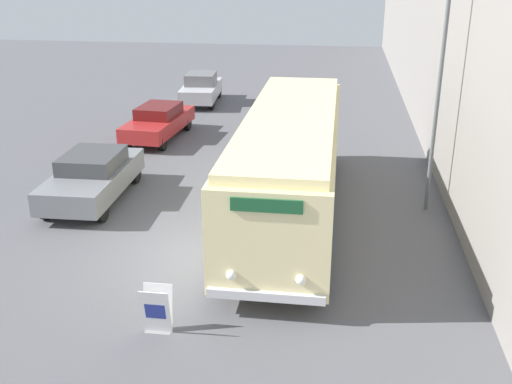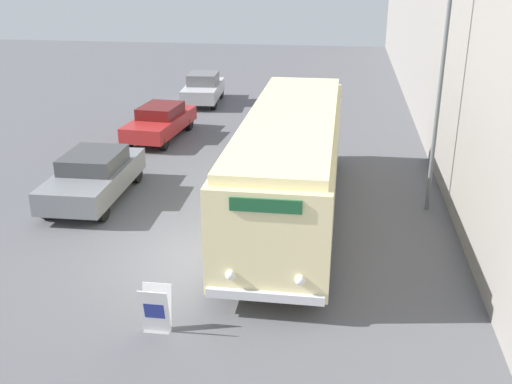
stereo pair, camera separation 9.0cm
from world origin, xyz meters
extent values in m
plane|color=#56565B|center=(0.00, 0.00, 0.00)|extent=(80.00, 80.00, 0.00)
cube|color=gray|center=(6.94, 10.00, 3.88)|extent=(0.30, 60.00, 7.75)
cylinder|color=black|center=(0.91, -1.16, 0.47)|extent=(0.28, 0.94, 0.94)
cylinder|color=black|center=(3.21, -1.16, 0.47)|extent=(0.28, 0.94, 0.94)
cylinder|color=black|center=(0.91, 7.11, 0.47)|extent=(0.28, 0.94, 0.94)
cylinder|color=black|center=(3.21, 7.11, 0.47)|extent=(0.28, 0.94, 0.94)
cube|color=beige|center=(2.06, 2.98, 1.67)|extent=(2.63, 11.07, 2.40)
cube|color=#F8E8A7|center=(2.06, 2.98, 2.99)|extent=(2.42, 10.63, 0.24)
cube|color=silver|center=(2.06, -2.62, 0.59)|extent=(2.49, 0.12, 0.20)
sphere|color=white|center=(1.34, -2.59, 1.02)|extent=(0.22, 0.22, 0.22)
sphere|color=white|center=(2.78, -2.59, 1.02)|extent=(0.22, 0.22, 0.22)
cube|color=#19512D|center=(2.06, -2.58, 2.62)|extent=(1.44, 0.06, 0.28)
cube|color=gray|center=(-0.08, -3.30, 0.00)|extent=(0.55, 0.22, 0.01)
cube|color=white|center=(-0.08, -3.39, 0.51)|extent=(0.61, 0.20, 1.02)
cube|color=white|center=(-0.08, -3.21, 0.51)|extent=(0.61, 0.20, 1.02)
cube|color=navy|center=(-0.08, -3.41, 0.54)|extent=(0.42, 0.07, 0.36)
cylinder|color=#595E60|center=(6.15, 4.08, 3.73)|extent=(0.12, 0.12, 7.46)
cylinder|color=black|center=(-4.96, 1.76, 0.33)|extent=(0.22, 0.66, 0.66)
cylinder|color=black|center=(-3.28, 1.80, 0.33)|extent=(0.22, 0.66, 0.66)
cylinder|color=black|center=(-5.04, 4.99, 0.33)|extent=(0.22, 0.66, 0.66)
cylinder|color=black|center=(-3.36, 5.03, 0.33)|extent=(0.22, 0.66, 0.66)
cube|color=slate|center=(-4.16, 3.40, 0.67)|extent=(2.05, 4.68, 0.69)
cube|color=#3F4043|center=(-4.16, 3.51, 1.26)|extent=(1.70, 2.12, 0.48)
cylinder|color=black|center=(-4.97, 8.84, 0.35)|extent=(0.22, 0.70, 0.70)
cylinder|color=black|center=(-3.49, 8.72, 0.35)|extent=(0.22, 0.70, 0.70)
cylinder|color=black|center=(-4.73, 11.93, 0.35)|extent=(0.22, 0.70, 0.70)
cylinder|color=black|center=(-3.25, 11.82, 0.35)|extent=(0.22, 0.70, 0.70)
cube|color=#A52323|center=(-4.11, 10.33, 0.65)|extent=(2.08, 4.63, 0.59)
cube|color=#5B1313|center=(-4.10, 10.44, 1.18)|extent=(1.63, 2.14, 0.46)
cylinder|color=black|center=(-4.44, 15.60, 0.33)|extent=(0.22, 0.67, 0.67)
cylinder|color=black|center=(-2.99, 15.70, 0.33)|extent=(0.22, 0.67, 0.67)
cylinder|color=black|center=(-4.63, 18.31, 0.33)|extent=(0.22, 0.67, 0.67)
cylinder|color=black|center=(-3.18, 18.41, 0.33)|extent=(0.22, 0.67, 0.67)
cube|color=#B7B7BC|center=(-3.81, 17.01, 0.67)|extent=(2.00, 4.23, 0.66)
cube|color=slate|center=(-3.82, 17.11, 1.28)|extent=(1.59, 1.95, 0.57)
camera|label=1|loc=(3.37, -13.32, 7.16)|focal=42.00mm
camera|label=2|loc=(3.45, -13.30, 7.16)|focal=42.00mm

